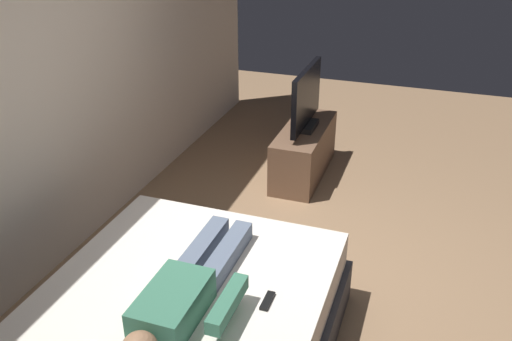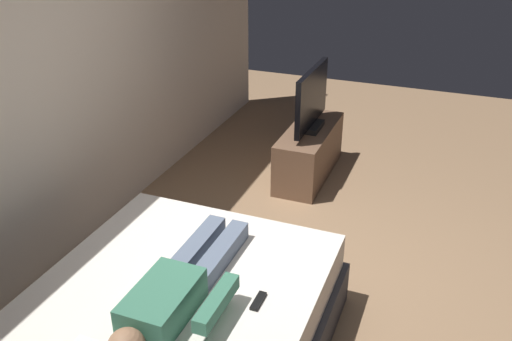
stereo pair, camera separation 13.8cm
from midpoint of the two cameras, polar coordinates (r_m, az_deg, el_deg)
The scene contains 7 objects.
ground_plane at distance 3.90m, azimuth 5.80°, elevation -13.17°, with size 10.00×10.00×0.00m, color #8C6B4C.
back_wall at distance 4.37m, azimuth -16.92°, elevation 11.15°, with size 6.40×0.10×2.80m, color beige.
bed at distance 3.24m, azimuth -7.99°, elevation -17.17°, with size 2.06×1.62×0.54m.
person at distance 2.99m, azimuth -6.90°, elevation -12.29°, with size 1.26×0.46×0.18m.
remote at distance 3.01m, azimuth 1.59°, elevation -13.52°, with size 0.15×0.04×0.02m, color black.
tv_stand at distance 5.36m, azimuth 6.32°, elevation 1.90°, with size 1.10×0.40×0.50m, color brown.
tv at distance 5.16m, azimuth 6.61°, elevation 7.29°, with size 0.88×0.20×0.59m.
Camera 2 is at (-2.88, -0.79, 2.50)m, focal length 38.18 mm.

